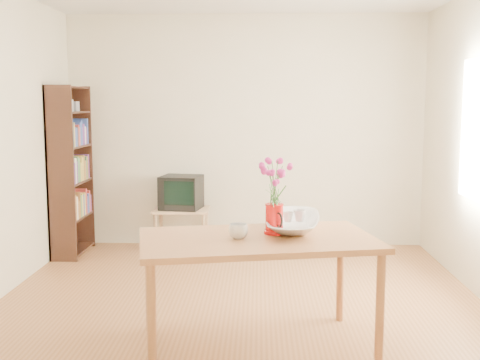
{
  "coord_description": "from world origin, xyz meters",
  "views": [
    {
      "loc": [
        0.15,
        -4.54,
        1.63
      ],
      "look_at": [
        0.0,
        0.3,
        1.0
      ],
      "focal_mm": 45.0,
      "sensor_mm": 36.0,
      "label": 1
    }
  ],
  "objects_px": {
    "table": "(258,248)",
    "bowl": "(294,193)",
    "television": "(181,192)",
    "pitcher": "(274,220)",
    "mug": "(238,231)"
  },
  "relations": [
    {
      "from": "table",
      "to": "bowl",
      "type": "bearing_deg",
      "value": 36.67
    },
    {
      "from": "television",
      "to": "pitcher",
      "type": "bearing_deg",
      "value": -59.57
    },
    {
      "from": "mug",
      "to": "television",
      "type": "bearing_deg",
      "value": -93.29
    },
    {
      "from": "table",
      "to": "pitcher",
      "type": "bearing_deg",
      "value": 33.24
    },
    {
      "from": "pitcher",
      "to": "mug",
      "type": "bearing_deg",
      "value": -169.81
    },
    {
      "from": "pitcher",
      "to": "bowl",
      "type": "distance_m",
      "value": 0.27
    },
    {
      "from": "pitcher",
      "to": "bowl",
      "type": "height_order",
      "value": "bowl"
    },
    {
      "from": "table",
      "to": "mug",
      "type": "distance_m",
      "value": 0.18
    },
    {
      "from": "bowl",
      "to": "pitcher",
      "type": "bearing_deg",
      "value": -129.53
    },
    {
      "from": "pitcher",
      "to": "television",
      "type": "bearing_deg",
      "value": 87.39
    },
    {
      "from": "table",
      "to": "mug",
      "type": "height_order",
      "value": "mug"
    },
    {
      "from": "pitcher",
      "to": "mug",
      "type": "height_order",
      "value": "pitcher"
    },
    {
      "from": "table",
      "to": "television",
      "type": "xyz_separation_m",
      "value": [
        -0.85,
        2.67,
        -0.03
      ]
    },
    {
      "from": "pitcher",
      "to": "table",
      "type": "bearing_deg",
      "value": -158.6
    },
    {
      "from": "mug",
      "to": "bowl",
      "type": "relative_size",
      "value": 0.23
    }
  ]
}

